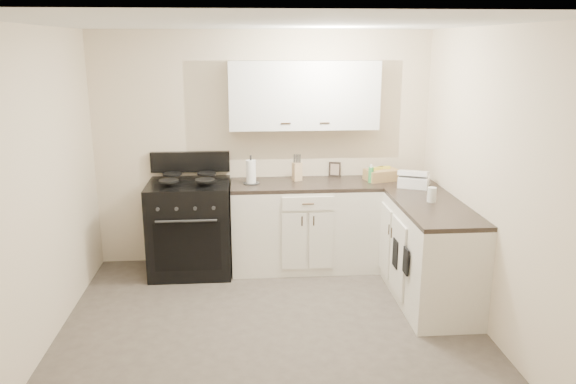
{
  "coord_description": "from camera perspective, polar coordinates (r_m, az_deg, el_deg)",
  "views": [
    {
      "loc": [
        -0.21,
        -4.2,
        2.36
      ],
      "look_at": [
        0.2,
        0.85,
        1.02
      ],
      "focal_mm": 35.0,
      "sensor_mm": 36.0,
      "label": 1
    }
  ],
  "objects": [
    {
      "name": "floor",
      "position": [
        4.82,
        -1.57,
        -14.45
      ],
      "size": [
        3.6,
        3.6,
        0.0
      ],
      "primitive_type": "plane",
      "color": "#473F38",
      "rests_on": "ground"
    },
    {
      "name": "countertop_grill",
      "position": [
        5.89,
        12.66,
        1.09
      ],
      "size": [
        0.38,
        0.37,
        0.11
      ],
      "primitive_type": "cube",
      "rotation": [
        0.0,
        0.0,
        -0.42
      ],
      "color": "white",
      "rests_on": "countertop_right"
    },
    {
      "name": "wall_back",
      "position": [
        6.1,
        -2.55,
        4.38
      ],
      "size": [
        3.6,
        0.0,
        3.6
      ],
      "primitive_type": "plane",
      "rotation": [
        1.57,
        0.0,
        0.0
      ],
      "color": "beige",
      "rests_on": "ground"
    },
    {
      "name": "oven_mitt_near",
      "position": [
        5.01,
        11.89,
        -6.88
      ],
      "size": [
        0.02,
        0.13,
        0.23
      ],
      "primitive_type": "cube",
      "color": "black",
      "rests_on": "base_cabinets_right"
    },
    {
      "name": "knife_block",
      "position": [
        5.98,
        0.93,
        2.08
      ],
      "size": [
        0.11,
        0.1,
        0.19
      ],
      "primitive_type": "cube",
      "rotation": [
        0.0,
        0.0,
        0.34
      ],
      "color": "#D6B384",
      "rests_on": "countertop_back"
    },
    {
      "name": "picture_frame",
      "position": [
        6.19,
        4.76,
        2.32
      ],
      "size": [
        0.13,
        0.07,
        0.16
      ],
      "primitive_type": "cube",
      "rotation": [
        -0.14,
        0.0,
        -0.29
      ],
      "color": "black",
      "rests_on": "countertop_back"
    },
    {
      "name": "base_cabinets_right",
      "position": [
        5.66,
        13.33,
        -5.27
      ],
      "size": [
        0.6,
        1.9,
        0.9
      ],
      "primitive_type": "cube",
      "color": "silver",
      "rests_on": "floor"
    },
    {
      "name": "wicker_basket",
      "position": [
        6.09,
        9.52,
        1.74
      ],
      "size": [
        0.39,
        0.31,
        0.11
      ],
      "primitive_type": "cube",
      "rotation": [
        0.0,
        0.0,
        0.26
      ],
      "color": "tan",
      "rests_on": "countertop_right"
    },
    {
      "name": "base_cabinets_back",
      "position": [
        6.04,
        1.68,
        -3.56
      ],
      "size": [
        1.55,
        0.6,
        0.9
      ],
      "primitive_type": "cube",
      "color": "silver",
      "rests_on": "floor"
    },
    {
      "name": "countertop_back",
      "position": [
        5.91,
        1.71,
        0.77
      ],
      "size": [
        1.55,
        0.6,
        0.04
      ],
      "primitive_type": "cube",
      "color": "black",
      "rests_on": "base_cabinets_back"
    },
    {
      "name": "oven_mitt_far",
      "position": [
        5.32,
        10.89,
        -6.16
      ],
      "size": [
        0.02,
        0.15,
        0.27
      ],
      "primitive_type": "cube",
      "color": "black",
      "rests_on": "base_cabinets_right"
    },
    {
      "name": "upper_cabinets",
      "position": [
        5.91,
        1.62,
        9.81
      ],
      "size": [
        1.55,
        0.3,
        0.7
      ],
      "primitive_type": "cube",
      "color": "silver",
      "rests_on": "wall_back"
    },
    {
      "name": "wall_front",
      "position": [
        2.65,
        0.32,
        -9.92
      ],
      "size": [
        3.6,
        0.0,
        3.6
      ],
      "primitive_type": "plane",
      "rotation": [
        -1.57,
        0.0,
        0.0
      ],
      "color": "beige",
      "rests_on": "ground"
    },
    {
      "name": "soap_bottle",
      "position": [
        5.96,
        8.42,
        1.73
      ],
      "size": [
        0.07,
        0.07,
        0.16
      ],
      "primitive_type": "cylinder",
      "rotation": [
        0.0,
        0.0,
        0.24
      ],
      "color": "green",
      "rests_on": "countertop_back"
    },
    {
      "name": "ceiling",
      "position": [
        4.21,
        -1.82,
        16.76
      ],
      "size": [
        3.6,
        3.6,
        0.0
      ],
      "primitive_type": "plane",
      "color": "white",
      "rests_on": "wall_back"
    },
    {
      "name": "countertop_right",
      "position": [
        5.52,
        13.62,
        -0.68
      ],
      "size": [
        0.6,
        1.9,
        0.04
      ],
      "primitive_type": "cube",
      "color": "black",
      "rests_on": "base_cabinets_right"
    },
    {
      "name": "paper_towel",
      "position": [
        5.85,
        -3.78,
        2.05
      ],
      "size": [
        0.12,
        0.12,
        0.25
      ],
      "primitive_type": "cylinder",
      "rotation": [
        0.0,
        0.0,
        0.12
      ],
      "color": "white",
      "rests_on": "countertop_back"
    },
    {
      "name": "stove",
      "position": [
        6.01,
        -9.87,
        -3.78
      ],
      "size": [
        0.84,
        0.72,
        1.02
      ],
      "primitive_type": "cube",
      "color": "black",
      "rests_on": "floor"
    },
    {
      "name": "wall_right",
      "position": [
        4.78,
        20.38,
        0.5
      ],
      "size": [
        0.0,
        3.6,
        3.6
      ],
      "primitive_type": "plane",
      "rotation": [
        1.57,
        0.0,
        -1.57
      ],
      "color": "beige",
      "rests_on": "ground"
    },
    {
      "name": "glass_jar",
      "position": [
        5.34,
        14.39,
        -0.27
      ],
      "size": [
        0.1,
        0.1,
        0.14
      ],
      "primitive_type": "cylinder",
      "rotation": [
        0.0,
        0.0,
        0.19
      ],
      "color": "silver",
      "rests_on": "countertop_right"
    },
    {
      "name": "wall_left",
      "position": [
        4.63,
        -24.55,
        -0.4
      ],
      "size": [
        0.0,
        3.6,
        3.6
      ],
      "primitive_type": "plane",
      "rotation": [
        1.57,
        0.0,
        1.57
      ],
      "color": "beige",
      "rests_on": "ground"
    }
  ]
}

